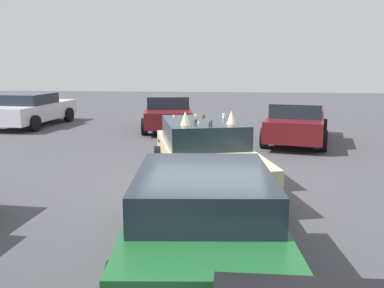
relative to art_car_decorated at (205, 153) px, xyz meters
name	(u,v)px	position (x,y,z in m)	size (l,w,h in m)	color
ground_plane	(206,185)	(-0.08, -0.02, -0.69)	(60.00, 60.00, 0.00)	#47474C
art_car_decorated	(205,153)	(0.00, 0.00, 0.00)	(4.83, 2.83, 1.65)	beige
parked_sedan_far_left	(32,109)	(7.92, 7.85, 0.01)	(4.69, 2.33, 1.37)	silver
parked_sedan_near_left	(203,212)	(-3.58, -0.21, -0.02)	(4.60, 2.31, 1.31)	#1E602D
parked_sedan_near_right	(168,112)	(7.52, 1.98, 0.00)	(4.25, 2.44, 1.35)	#5B1419
parked_sedan_behind_left	(297,122)	(5.18, -2.70, 0.01)	(4.58, 2.61, 1.37)	#5B1419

